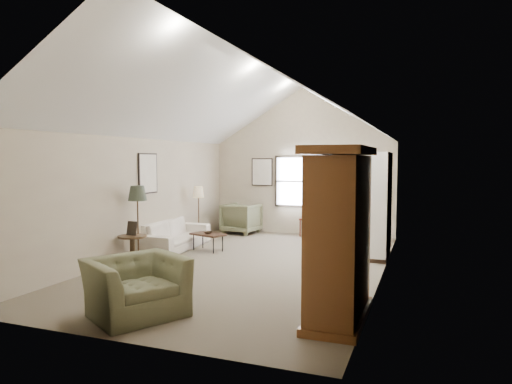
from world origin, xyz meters
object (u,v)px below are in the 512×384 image
(sofa, at_px, (174,235))
(armchair_far, at_px, (242,218))
(armoire, at_px, (340,234))
(side_chair, at_px, (310,215))
(armchair_near, at_px, (136,287))
(side_table, at_px, (132,249))
(coffee_table, at_px, (208,242))

(sofa, relative_size, armchair_far, 2.42)
(armoire, distance_m, side_chair, 6.40)
(armchair_near, relative_size, side_table, 2.10)
(armoire, distance_m, sofa, 5.55)
(armchair_far, distance_m, coffee_table, 2.55)
(armchair_near, distance_m, side_chair, 6.92)
(sofa, xyz_separation_m, coffee_table, (0.83, 0.06, -0.13))
(coffee_table, xyz_separation_m, side_chair, (1.67, 2.72, 0.38))
(armoire, xyz_separation_m, side_table, (-4.38, 1.72, -0.82))
(armchair_far, xyz_separation_m, side_chair, (1.89, 0.19, 0.15))
(armoire, relative_size, side_chair, 1.92)
(coffee_table, xyz_separation_m, side_table, (-0.83, -1.66, 0.08))
(sofa, height_order, side_chair, side_chair)
(armoire, bearing_deg, side_table, 158.56)
(sofa, distance_m, side_table, 1.60)
(armoire, xyz_separation_m, side_chair, (-1.88, 6.10, -0.53))
(armoire, distance_m, armchair_near, 2.74)
(armoire, height_order, side_table, armoire)
(side_chair, bearing_deg, armchair_far, -167.99)
(armoire, distance_m, armchair_far, 7.05)
(side_table, xyz_separation_m, side_chair, (2.50, 4.38, 0.29))
(armchair_far, distance_m, side_chair, 1.91)
(sofa, distance_m, side_chair, 3.75)
(sofa, xyz_separation_m, armchair_near, (1.86, -4.11, 0.06))
(armoire, xyz_separation_m, coffee_table, (-3.55, 3.38, -0.90))
(sofa, height_order, armchair_far, armchair_far)
(armchair_far, distance_m, side_table, 4.24)
(side_chair, bearing_deg, armchair_near, -88.94)
(armchair_far, xyz_separation_m, side_table, (-0.61, -4.19, -0.14))
(armchair_near, bearing_deg, armchair_far, 41.15)
(armoire, relative_size, coffee_table, 2.87)
(side_table, distance_m, side_chair, 5.05)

